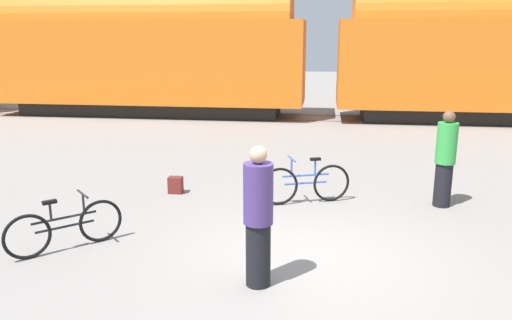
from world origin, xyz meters
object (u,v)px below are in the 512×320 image
Objects in this scene: backpack at (176,185)px; bicycle_black at (65,227)px; bicycle_blue at (306,184)px; freight_train at (321,49)px; person_in_green at (445,159)px; person_in_purple at (258,217)px.

bicycle_black is at bearing -105.37° from backpack.
bicycle_blue reaches higher than backpack.
freight_train is 13.79m from bicycle_black.
bicycle_black is (-3.61, -13.10, -2.31)m from freight_train.
bicycle_blue is 2.68m from backpack.
backpack is (-5.22, 0.09, -0.74)m from person_in_green.
freight_train is 157.39× the size of backpack.
person_in_purple reaches higher than bicycle_black.
bicycle_blue is 4.37m from bicycle_black.
person_in_purple is (-0.62, -13.79, -1.76)m from freight_train.
backpack is at bearing -12.95° from person_in_green.
bicycle_blue is (-0.14, -10.44, -2.29)m from freight_train.
person_in_purple is 5.40× the size of backpack.
person_in_green reaches higher than backpack.
freight_train is 29.46× the size of person_in_green.
bicycle_black is 6.69m from person_in_green.
person_in_green is (3.04, 3.53, -0.01)m from person_in_purple.
bicycle_black is 3.77× the size of backpack.
freight_train reaches higher than bicycle_blue.
bicycle_blue is 3.42m from person_in_purple.
person_in_green is (2.42, -10.26, -1.77)m from freight_train.
bicycle_black is (-3.47, -2.66, -0.03)m from bicycle_blue.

